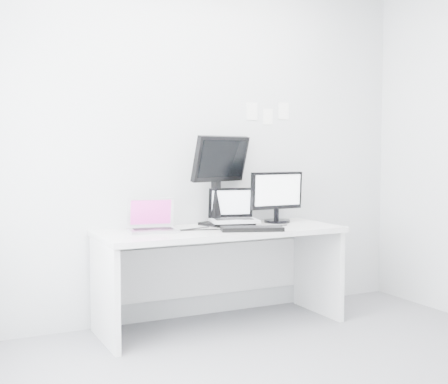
% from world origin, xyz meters
% --- Properties ---
extents(back_wall, '(3.60, 0.00, 3.60)m').
position_xyz_m(back_wall, '(0.00, 1.60, 1.35)').
color(back_wall, silver).
rests_on(back_wall, ground).
extents(desk, '(1.80, 0.70, 0.73)m').
position_xyz_m(desk, '(0.00, 1.25, 0.36)').
color(desk, silver).
rests_on(desk, ground).
extents(macbook, '(0.37, 0.30, 0.25)m').
position_xyz_m(macbook, '(-0.51, 1.28, 0.86)').
color(macbook, '#B2B1B6').
rests_on(macbook, desk).
extents(speaker, '(0.11, 0.11, 0.17)m').
position_xyz_m(speaker, '(-0.44, 1.48, 0.82)').
color(speaker, black).
rests_on(speaker, desk).
extents(dell_laptop, '(0.41, 0.35, 0.29)m').
position_xyz_m(dell_laptop, '(0.17, 1.35, 0.88)').
color(dell_laptop, silver).
rests_on(dell_laptop, desk).
extents(rear_monitor, '(0.55, 0.34, 0.70)m').
position_xyz_m(rear_monitor, '(0.09, 1.46, 1.08)').
color(rear_monitor, black).
rests_on(rear_monitor, desk).
extents(samsung_monitor, '(0.46, 0.22, 0.42)m').
position_xyz_m(samsung_monitor, '(0.57, 1.39, 0.94)').
color(samsung_monitor, black).
rests_on(samsung_monitor, desk).
extents(keyboard, '(0.47, 0.30, 0.03)m').
position_xyz_m(keyboard, '(0.15, 1.04, 0.74)').
color(keyboard, black).
rests_on(keyboard, desk).
extents(mouse, '(0.11, 0.08, 0.03)m').
position_xyz_m(mouse, '(0.24, 1.04, 0.75)').
color(mouse, black).
rests_on(mouse, desk).
extents(wall_note_0, '(0.10, 0.00, 0.14)m').
position_xyz_m(wall_note_0, '(0.45, 1.59, 1.62)').
color(wall_note_0, white).
rests_on(wall_note_0, back_wall).
extents(wall_note_1, '(0.09, 0.00, 0.13)m').
position_xyz_m(wall_note_1, '(0.60, 1.59, 1.58)').
color(wall_note_1, white).
rests_on(wall_note_1, back_wall).
extents(wall_note_2, '(0.10, 0.00, 0.14)m').
position_xyz_m(wall_note_2, '(0.75, 1.59, 1.63)').
color(wall_note_2, white).
rests_on(wall_note_2, back_wall).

